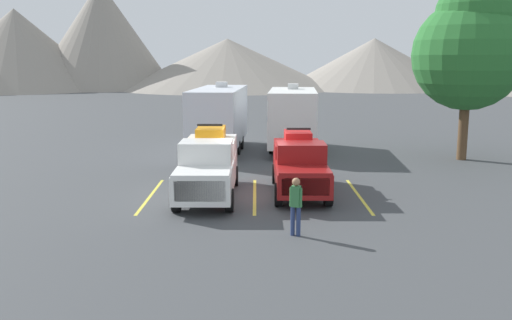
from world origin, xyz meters
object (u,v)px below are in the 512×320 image
at_px(camper_trailer_b, 294,116).
at_px(person_a, 297,203).
at_px(camper_trailer_a, 220,116).
at_px(pickup_truck_a, 210,165).
at_px(pickup_truck_b, 301,164).

xyz_separation_m(camper_trailer_b, person_a, (-0.88, -15.16, -0.96)).
distance_m(camper_trailer_a, person_a, 15.45).
height_order(camper_trailer_a, camper_trailer_b, camper_trailer_a).
bearing_deg(camper_trailer_b, person_a, -93.31).
height_order(camper_trailer_b, person_a, camper_trailer_b).
bearing_deg(pickup_truck_a, pickup_truck_b, 8.27).
distance_m(pickup_truck_a, person_a, 5.69).
bearing_deg(pickup_truck_b, pickup_truck_a, -171.73).
bearing_deg(camper_trailer_b, pickup_truck_a, -110.40).
height_order(pickup_truck_b, camper_trailer_b, camper_trailer_b).
distance_m(pickup_truck_b, person_a, 5.39).
xyz_separation_m(pickup_truck_a, pickup_truck_b, (3.48, 0.51, -0.08)).
bearing_deg(pickup_truck_b, camper_trailer_a, 111.00).
distance_m(pickup_truck_a, camper_trailer_a, 10.26).
height_order(pickup_truck_b, camper_trailer_a, camper_trailer_a).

